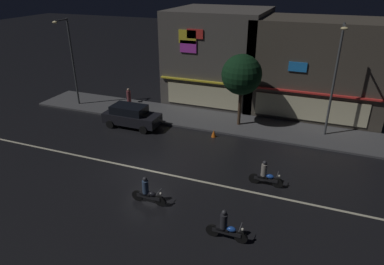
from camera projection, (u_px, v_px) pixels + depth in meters
ground_plane at (146, 170)px, 20.54m from camera, size 140.00×140.00×0.00m
lane_divider_stripe at (146, 170)px, 20.54m from camera, size 27.06×0.16×0.01m
sidewalk_far at (195, 118)px, 27.73m from camera, size 28.48×4.02×0.14m
storefront_left_block at (219, 55)px, 31.25m from camera, size 8.19×8.35×7.96m
storefront_center_block at (316, 68)px, 27.69m from camera, size 10.34×6.33×7.60m
streetlamp_west at (70, 56)px, 28.64m from camera, size 0.44×1.64×7.33m
streetlamp_mid at (335, 74)px, 22.72m from camera, size 0.44×1.64×7.76m
pedestrian_on_sidewalk at (129, 99)px, 29.31m from camera, size 0.36×0.36×1.76m
street_tree at (242, 75)px, 24.79m from camera, size 2.95×2.95×5.39m
parked_car_near_kerb at (131, 116)px, 26.07m from camera, size 4.30×1.98×1.67m
motorcycle_lead at (147, 193)px, 17.32m from camera, size 1.90×0.60×1.52m
motorcycle_following at (226, 227)px, 14.94m from camera, size 1.90×0.60×1.52m
motorcycle_opposite_lane at (265, 175)px, 18.81m from camera, size 1.90×0.60×1.52m
traffic_cone at (214, 133)px, 24.60m from camera, size 0.36×0.36×0.55m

